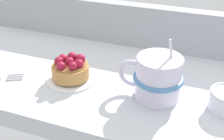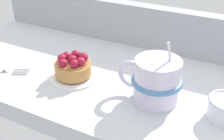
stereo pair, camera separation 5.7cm
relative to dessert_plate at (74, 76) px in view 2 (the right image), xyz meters
The scene contains 5 objects.
ground_plane 8.67cm from the dessert_plate, 38.75° to the left, with size 88.35×38.22×4.11cm, color silver.
window_rail_back 23.93cm from the dessert_plate, 73.90° to the left, with size 86.59×3.70×11.00cm, color #9EA3A8.
dessert_plate is the anchor object (origin of this frame).
raspberry_tart 2.49cm from the dessert_plate, 71.94° to the left, with size 7.86×7.86×4.78cm.
coffee_mug 18.90cm from the dessert_plate, ahead, with size 12.97×9.72×12.69cm.
Camera 2 is at (25.80, -49.14, 33.03)cm, focal length 46.27 mm.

